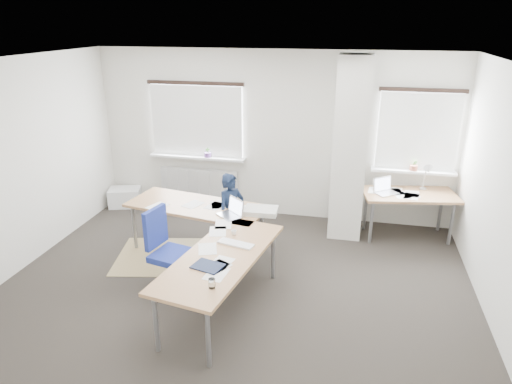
% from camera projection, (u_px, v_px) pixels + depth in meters
% --- Properties ---
extents(ground, '(6.00, 6.00, 0.00)m').
position_uv_depth(ground, '(234.00, 289.00, 5.84)').
color(ground, black).
rests_on(ground, ground).
extents(room_shell, '(6.04, 5.04, 2.82)m').
position_uv_depth(room_shell, '(256.00, 149.00, 5.60)').
color(room_shell, silver).
rests_on(room_shell, ground).
extents(floor_mat, '(1.56, 1.40, 0.01)m').
position_uv_depth(floor_mat, '(165.00, 256.00, 6.64)').
color(floor_mat, '#917B4F').
rests_on(floor_mat, ground).
extents(white_crate, '(0.65, 0.54, 0.33)m').
position_uv_depth(white_crate, '(125.00, 197.00, 8.38)').
color(white_crate, white).
rests_on(white_crate, ground).
extents(desk_main, '(2.40, 2.98, 0.96)m').
position_uv_depth(desk_main, '(211.00, 230.00, 5.87)').
color(desk_main, olive).
rests_on(desk_main, ground).
extents(desk_side, '(1.50, 0.93, 1.22)m').
position_uv_depth(desk_side, '(409.00, 196.00, 7.01)').
color(desk_side, olive).
rests_on(desk_side, ground).
extents(task_chair, '(0.59, 0.58, 1.06)m').
position_uv_depth(task_chair, '(171.00, 267.00, 5.78)').
color(task_chair, navy).
rests_on(task_chair, ground).
extents(person, '(0.50, 0.53, 1.22)m').
position_uv_depth(person, '(231.00, 214.00, 6.55)').
color(person, black).
rests_on(person, ground).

